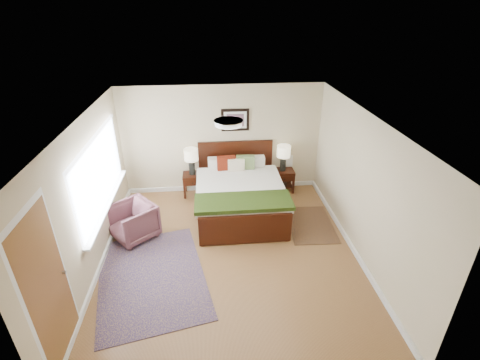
{
  "coord_description": "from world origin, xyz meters",
  "views": [
    {
      "loc": [
        -0.3,
        -4.94,
        4.06
      ],
      "look_at": [
        0.25,
        0.87,
        1.05
      ],
      "focal_mm": 26.0,
      "sensor_mm": 36.0,
      "label": 1
    }
  ],
  "objects": [
    {
      "name": "bed",
      "position": [
        0.3,
        1.4,
        0.55
      ],
      "size": [
        1.84,
        2.23,
        1.2
      ],
      "color": "#361108",
      "rests_on": "ground"
    },
    {
      "name": "floor",
      "position": [
        0.0,
        0.0,
        0.0
      ],
      "size": [
        5.0,
        5.0,
        0.0
      ],
      "primitive_type": "plane",
      "color": "brown",
      "rests_on": "ground"
    },
    {
      "name": "lamp_left",
      "position": [
        -0.71,
        2.27,
        0.95
      ],
      "size": [
        0.31,
        0.31,
        0.61
      ],
      "color": "black",
      "rests_on": "nightstand_left"
    },
    {
      "name": "ceiling",
      "position": [
        0.0,
        0.0,
        2.5
      ],
      "size": [
        4.5,
        5.0,
        0.02
      ],
      "primitive_type": "cube",
      "color": "white",
      "rests_on": "back_wall"
    },
    {
      "name": "rug_navy",
      "position": [
        1.69,
        0.78,
        0.01
      ],
      "size": [
        0.95,
        1.38,
        0.01
      ],
      "primitive_type": "cube",
      "rotation": [
        0.0,
        0.0,
        -0.05
      ],
      "color": "black",
      "rests_on": "ground"
    },
    {
      "name": "wall_art",
      "position": [
        0.3,
        2.47,
        1.72
      ],
      "size": [
        0.62,
        0.05,
        0.5
      ],
      "color": "black",
      "rests_on": "back_wall"
    },
    {
      "name": "front_wall",
      "position": [
        0.0,
        -2.5,
        1.25
      ],
      "size": [
        4.5,
        0.04,
        2.5
      ],
      "primitive_type": "cube",
      "color": "#C6B290",
      "rests_on": "ground"
    },
    {
      "name": "door",
      "position": [
        -2.23,
        -1.75,
        1.07
      ],
      "size": [
        0.06,
        1.0,
        2.18
      ],
      "color": "silver",
      "rests_on": "ground"
    },
    {
      "name": "rug_persian",
      "position": [
        -1.34,
        -0.46,
        0.01
      ],
      "size": [
        2.12,
        2.65,
        0.01
      ],
      "primitive_type": "cube",
      "rotation": [
        0.0,
        0.0,
        0.21
      ],
      "color": "#120E46",
      "rests_on": "ground"
    },
    {
      "name": "nightstand_left",
      "position": [
        -0.71,
        2.25,
        0.41
      ],
      "size": [
        0.44,
        0.4,
        0.53
      ],
      "color": "#361108",
      "rests_on": "ground"
    },
    {
      "name": "right_wall",
      "position": [
        2.25,
        0.0,
        1.25
      ],
      "size": [
        0.04,
        5.0,
        2.5
      ],
      "primitive_type": "cube",
      "color": "#C6B290",
      "rests_on": "ground"
    },
    {
      "name": "left_wall",
      "position": [
        -2.25,
        0.0,
        1.25
      ],
      "size": [
        0.04,
        5.0,
        2.5
      ],
      "primitive_type": "cube",
      "color": "#C6B290",
      "rests_on": "ground"
    },
    {
      "name": "armchair",
      "position": [
        -1.8,
        0.7,
        0.35
      ],
      "size": [
        1.07,
        1.07,
        0.7
      ],
      "primitive_type": "imported",
      "rotation": [
        0.0,
        0.0,
        -0.87
      ],
      "color": "brown",
      "rests_on": "ground"
    },
    {
      "name": "lamp_right",
      "position": [
        1.39,
        2.27,
        0.95
      ],
      "size": [
        0.31,
        0.31,
        0.61
      ],
      "color": "black",
      "rests_on": "nightstand_right"
    },
    {
      "name": "nightstand_right",
      "position": [
        1.39,
        2.26,
        0.33
      ],
      "size": [
        0.53,
        0.4,
        0.53
      ],
      "color": "#361108",
      "rests_on": "ground"
    },
    {
      "name": "ceil_fixture",
      "position": [
        0.0,
        0.0,
        2.47
      ],
      "size": [
        0.44,
        0.44,
        0.08
      ],
      "color": "white",
      "rests_on": "ceiling"
    },
    {
      "name": "back_wall",
      "position": [
        0.0,
        2.5,
        1.25
      ],
      "size": [
        4.5,
        0.04,
        2.5
      ],
      "primitive_type": "cube",
      "color": "#C6B290",
      "rests_on": "ground"
    },
    {
      "name": "window",
      "position": [
        -2.2,
        0.7,
        1.38
      ],
      "size": [
        0.11,
        2.72,
        1.32
      ],
      "color": "silver",
      "rests_on": "left_wall"
    }
  ]
}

